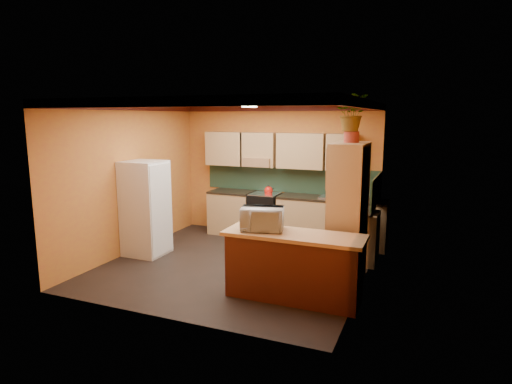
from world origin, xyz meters
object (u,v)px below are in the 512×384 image
Objects in this scene: stove at (265,215)px; microwave at (262,219)px; base_cabinets_back at (294,219)px; pantry at (348,214)px; breakfast_bar at (293,268)px; fridge at (145,208)px.

microwave is at bearing -69.64° from stove.
base_cabinets_back is 2.37m from pantry.
microwave is (1.02, -2.74, 0.63)m from stove.
base_cabinets_back is 1.74× the size of pantry.
stove is 2.99m from microwave.
breakfast_bar is at bearing -14.80° from microwave.
breakfast_bar is (3.05, -0.87, -0.41)m from fridge.
pantry is at bearing -52.30° from base_cabinets_back.
base_cabinets_back is 2.15× the size of fridge.
pantry is (2.02, -1.81, 0.59)m from stove.
microwave is at bearing -81.85° from base_cabinets_back.
stove reaches higher than breakfast_bar.
fridge is (-2.20, -1.88, 0.41)m from base_cabinets_back.
microwave is (-0.46, 0.00, 0.65)m from breakfast_bar.
pantry is at bearing 59.56° from breakfast_bar.
pantry reaches higher than base_cabinets_back.
microwave is (2.59, -0.87, 0.24)m from fridge.
stove reaches higher than base_cabinets_back.
base_cabinets_back is 4.01× the size of stove.
base_cabinets_back is 0.63m from stove.
breakfast_bar is at bearing -15.87° from fridge.
stove is 0.51× the size of breakfast_bar.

